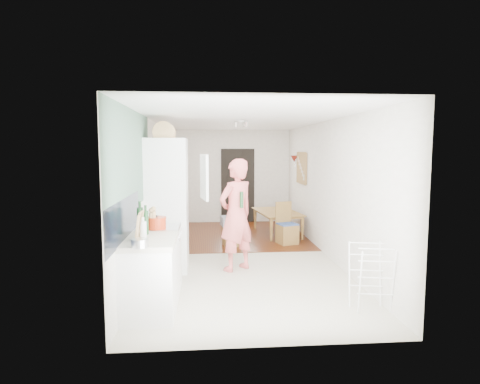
{
  "coord_description": "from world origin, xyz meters",
  "views": [
    {
      "loc": [
        -0.6,
        -7.3,
        1.97
      ],
      "look_at": [
        -0.0,
        0.2,
        1.18
      ],
      "focal_mm": 30.0,
      "sensor_mm": 36.0,
      "label": 1
    }
  ],
  "objects": [
    {
      "name": "pepper_mill_front",
      "position": [
        -1.32,
        -2.02,
        1.04
      ],
      "size": [
        0.07,
        0.07,
        0.24
      ],
      "primitive_type": "cylinder",
      "rotation": [
        0.0,
        0.0,
        -0.07
      ],
      "color": "tan",
      "rests_on": "worktop"
    },
    {
      "name": "grey_drape",
      "position": [
        -0.13,
        0.75,
        0.53
      ],
      "size": [
        0.46,
        0.46,
        0.19
      ],
      "primitive_type": "cube",
      "rotation": [
        0.0,
        0.0,
        0.12
      ],
      "color": "gray",
      "rests_on": "stool"
    },
    {
      "name": "pinboard",
      "position": [
        1.58,
        1.9,
        1.55
      ],
      "size": [
        0.03,
        0.9,
        0.7
      ],
      "primitive_type": "cube",
      "color": "tan",
      "rests_on": "room_shell"
    },
    {
      "name": "bottle_c",
      "position": [
        -1.37,
        -2.59,
        1.03
      ],
      "size": [
        0.09,
        0.09,
        0.21
      ],
      "primitive_type": "cylinder",
      "rotation": [
        0.0,
        0.0,
        -0.08
      ],
      "color": "silver",
      "rests_on": "worktop"
    },
    {
      "name": "person",
      "position": [
        -0.15,
        -0.87,
        1.08
      ],
      "size": [
        0.94,
        0.89,
        2.16
      ],
      "primitive_type": "imported",
      "rotation": [
        0.0,
        0.0,
        3.79
      ],
      "color": "#E66563",
      "rests_on": "floor"
    },
    {
      "name": "sage_wall_panel",
      "position": [
        -1.59,
        -2.0,
        1.85
      ],
      "size": [
        0.02,
        3.0,
        1.3
      ],
      "primitive_type": "cube",
      "color": "slate",
      "rests_on": "room_shell"
    },
    {
      "name": "pepper_mill_back",
      "position": [
        -1.35,
        -2.02,
        1.03
      ],
      "size": [
        0.08,
        0.08,
        0.23
      ],
      "primitive_type": "cylinder",
      "rotation": [
        0.0,
        0.0,
        -0.33
      ],
      "color": "tan",
      "rests_on": "worktop"
    },
    {
      "name": "steel_pan",
      "position": [
        -1.34,
        -2.98,
        0.97
      ],
      "size": [
        0.24,
        0.24,
        0.09
      ],
      "primitive_type": "cylinder",
      "rotation": [
        0.0,
        0.0,
        -0.32
      ],
      "color": "silver",
      "rests_on": "worktop"
    },
    {
      "name": "range_cooker",
      "position": [
        -1.3,
        -1.8,
        0.44
      ],
      "size": [
        0.6,
        0.6,
        0.88
      ],
      "primitive_type": "cube",
      "color": "white",
      "rests_on": "room_shell"
    },
    {
      "name": "doorway_recess",
      "position": [
        0.2,
        3.48,
        1.0
      ],
      "size": [
        0.9,
        0.04,
        2.0
      ],
      "primitive_type": "cube",
      "color": "black",
      "rests_on": "room_shell"
    },
    {
      "name": "bread_bin",
      "position": [
        -1.28,
        -0.86,
        2.24
      ],
      "size": [
        0.36,
        0.34,
        0.19
      ],
      "primitive_type": null,
      "rotation": [
        0.0,
        0.0,
        0.01
      ],
      "color": "tan",
      "rests_on": "fridge_housing"
    },
    {
      "name": "worktop",
      "position": [
        -1.3,
        -2.55,
        0.89
      ],
      "size": [
        0.62,
        0.92,
        0.06
      ],
      "primitive_type": "cube",
      "color": "beige",
      "rests_on": "room_shell"
    },
    {
      "name": "drying_rack",
      "position": [
        1.38,
        -2.66,
        0.41
      ],
      "size": [
        0.49,
        0.46,
        0.83
      ],
      "primitive_type": null,
      "rotation": [
        0.0,
        0.0,
        -0.2
      ],
      "color": "white",
      "rests_on": "floor"
    },
    {
      "name": "tile_splashback",
      "position": [
        -1.59,
        -2.55,
        1.15
      ],
      "size": [
        0.02,
        1.9,
        0.5
      ],
      "primitive_type": "cube",
      "color": "black",
      "rests_on": "room_shell"
    },
    {
      "name": "wall_sconce",
      "position": [
        1.54,
        2.55,
        1.75
      ],
      "size": [
        0.18,
        0.18,
        0.16
      ],
      "primitive_type": "cone",
      "color": "maroon",
      "rests_on": "room_shell"
    },
    {
      "name": "fridge_interior",
      "position": [
        -0.96,
        -0.78,
        1.55
      ],
      "size": [
        0.02,
        0.52,
        0.66
      ],
      "primitive_type": "cube",
      "color": "white",
      "rests_on": "room_shell"
    },
    {
      "name": "floor",
      "position": [
        0.0,
        0.0,
        0.0
      ],
      "size": [
        3.2,
        7.0,
        0.01
      ],
      "primitive_type": "cube",
      "color": "beige",
      "rests_on": "ground"
    },
    {
      "name": "wood_floor_overlay",
      "position": [
        0.0,
        1.85,
        0.01
      ],
      "size": [
        3.2,
        3.3,
        0.01
      ],
      "primitive_type": "cube",
      "color": "#4F2608",
      "rests_on": "room_shell"
    },
    {
      "name": "red_casserole",
      "position": [
        -1.29,
        -1.96,
        1.0
      ],
      "size": [
        0.31,
        0.31,
        0.16
      ],
      "primitive_type": "cylinder",
      "rotation": [
        0.0,
        0.0,
        0.19
      ],
      "color": "red",
      "rests_on": "cooker_top"
    },
    {
      "name": "dining_chair",
      "position": [
        1.04,
        0.85,
        0.44
      ],
      "size": [
        0.46,
        0.46,
        0.88
      ],
      "primitive_type": null,
      "rotation": [
        0.0,
        0.0,
        0.29
      ],
      "color": "olive",
      "rests_on": "floor"
    },
    {
      "name": "bottle_a",
      "position": [
        -1.46,
        -2.25,
        1.08
      ],
      "size": [
        0.1,
        0.1,
        0.33
      ],
      "primitive_type": "cylinder",
      "rotation": [
        0.0,
        0.0,
        0.3
      ],
      "color": "#19421D",
      "rests_on": "worktop"
    },
    {
      "name": "bottle_b",
      "position": [
        -1.38,
        -2.3,
        1.07
      ],
      "size": [
        0.08,
        0.08,
        0.3
      ],
      "primitive_type": "cylinder",
      "rotation": [
        0.0,
        0.0,
        -0.3
      ],
      "color": "#19421D",
      "rests_on": "worktop"
    },
    {
      "name": "dining_table",
      "position": [
        1.03,
        1.85,
        0.23
      ],
      "size": [
        0.9,
        1.4,
        0.46
      ],
      "primitive_type": "imported",
      "rotation": [
        0.0,
        0.0,
        1.7
      ],
      "color": "olive",
      "rests_on": "floor"
    },
    {
      "name": "held_bottle",
      "position": [
        -0.07,
        -1.0,
        1.18
      ],
      "size": [
        0.06,
        0.06,
        0.26
      ],
      "primitive_type": "cylinder",
      "color": "#19421D",
      "rests_on": "person"
    },
    {
      "name": "pinboard_frame",
      "position": [
        1.57,
        1.9,
        1.55
      ],
      "size": [
        0.0,
        0.94,
        0.74
      ],
      "primitive_type": "cube",
      "color": "olive",
      "rests_on": "room_shell"
    },
    {
      "name": "room_shell",
      "position": [
        0.0,
        0.0,
        1.25
      ],
      "size": [
        3.2,
        7.0,
        2.5
      ],
      "primitive_type": null,
      "color": "white",
      "rests_on": "ground"
    },
    {
      "name": "cooker_top",
      "position": [
        -1.3,
        -1.8,
        0.9
      ],
      "size": [
        0.6,
        0.6,
        0.04
      ],
      "primitive_type": "cube",
      "color": "silver",
      "rests_on": "room_shell"
    },
    {
      "name": "fridge_door",
      "position": [
        -0.66,
        -1.08,
        1.55
      ],
      "size": [
        0.14,
        0.56,
        0.7
      ],
      "primitive_type": "cube",
      "rotation": [
        0.0,
        0.0,
        -1.4
      ],
      "color": "white",
      "rests_on": "room_shell"
    },
    {
      "name": "base_cabinet",
      "position": [
        -1.3,
        -2.55,
        0.43
      ],
      "size": [
        0.6,
        0.9,
        0.86
      ],
      "primitive_type": "cube",
      "color": "white",
      "rests_on": "room_shell"
    },
    {
      "name": "fridge_housing",
      "position": [
        -1.27,
        -0.78,
        1.07
      ],
      "size": [
        0.66,
        0.66,
        2.15
      ],
      "primitive_type": "cube",
      "color": "white",
      "rests_on": "room_shell"
    },
    {
      "name": "chopping_boards",
      "position": [
        -1.4,
        -2.65,
        1.09
      ],
      "size": [
        0.09,
        0.25,
        0.34
      ],
      "primitive_type": null,
      "rotation": [
        0.0,
        0.0,
        0.22
      ],
      "color": "tan",
      "rests_on": "worktop"
    },
    {
      "name": "stool",
      "position": [
        -0.12,
        0.77,
        0.22
      ],
      "size": [
        0.39,
        0.39,
        0.43
      ],
      "primitive_type": null,
      "rotation": [
        0.0,
        0.0,
        0.19
      ],
      "color": "olive",
      "rests_on": "floor"
    }
  ]
}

